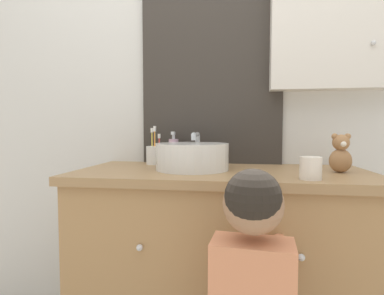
{
  "coord_description": "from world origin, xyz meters",
  "views": [
    {
      "loc": [
        0.06,
        -0.96,
        1.07
      ],
      "look_at": [
        -0.12,
        0.27,
        1.0
      ],
      "focal_mm": 28.0,
      "sensor_mm": 36.0,
      "label": 1
    }
  ],
  "objects_px": {
    "toothbrush_holder": "(155,154)",
    "teddy_bear": "(341,154)",
    "sink_basin": "(193,156)",
    "soap_dispenser": "(174,151)",
    "drinking_cup": "(311,168)"
  },
  "relations": [
    {
      "from": "soap_dispenser",
      "to": "drinking_cup",
      "type": "xyz_separation_m",
      "value": [
        0.57,
        -0.38,
        -0.03
      ]
    },
    {
      "from": "toothbrush_holder",
      "to": "drinking_cup",
      "type": "height_order",
      "value": "toothbrush_holder"
    },
    {
      "from": "toothbrush_holder",
      "to": "soap_dispenser",
      "type": "bearing_deg",
      "value": 6.04
    },
    {
      "from": "drinking_cup",
      "to": "sink_basin",
      "type": "bearing_deg",
      "value": 155.96
    },
    {
      "from": "toothbrush_holder",
      "to": "drinking_cup",
      "type": "bearing_deg",
      "value": -29.1
    },
    {
      "from": "toothbrush_holder",
      "to": "teddy_bear",
      "type": "xyz_separation_m",
      "value": [
        0.82,
        -0.18,
        0.03
      ]
    },
    {
      "from": "soap_dispenser",
      "to": "teddy_bear",
      "type": "height_order",
      "value": "soap_dispenser"
    },
    {
      "from": "soap_dispenser",
      "to": "drinking_cup",
      "type": "height_order",
      "value": "soap_dispenser"
    },
    {
      "from": "teddy_bear",
      "to": "drinking_cup",
      "type": "relative_size",
      "value": 2.0
    },
    {
      "from": "toothbrush_holder",
      "to": "teddy_bear",
      "type": "bearing_deg",
      "value": -12.12
    },
    {
      "from": "sink_basin",
      "to": "soap_dispenser",
      "type": "bearing_deg",
      "value": 124.42
    },
    {
      "from": "sink_basin",
      "to": "teddy_bear",
      "type": "distance_m",
      "value": 0.61
    },
    {
      "from": "toothbrush_holder",
      "to": "drinking_cup",
      "type": "distance_m",
      "value": 0.76
    },
    {
      "from": "sink_basin",
      "to": "toothbrush_holder",
      "type": "xyz_separation_m",
      "value": [
        -0.22,
        0.17,
        -0.01
      ]
    },
    {
      "from": "toothbrush_holder",
      "to": "teddy_bear",
      "type": "relative_size",
      "value": 1.21
    }
  ]
}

